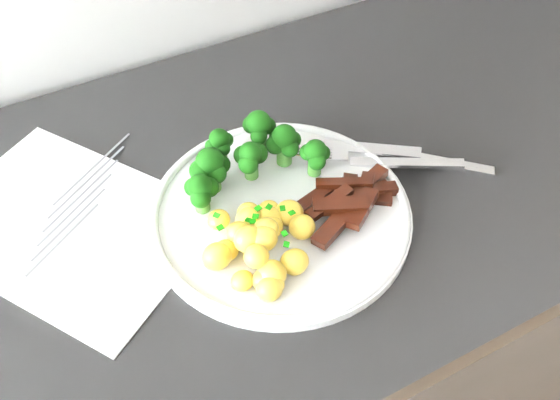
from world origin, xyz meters
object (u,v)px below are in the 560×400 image
plate (280,212)px  knife (430,161)px  beef_strips (352,199)px  fork (382,160)px  recipe_paper (70,225)px  potatoes (262,243)px  counter (285,352)px  broccoli (247,155)px

plate → knife: 0.21m
beef_strips → knife: (0.13, 0.02, -0.01)m
fork → recipe_paper: bearing=165.6°
potatoes → fork: size_ratio=0.77×
recipe_paper → potatoes: bearing=-39.3°
recipe_paper → fork: bearing=-14.4°
counter → fork: 0.49m
recipe_paper → broccoli: broccoli is taller
plate → fork: 0.15m
fork → knife: size_ratio=1.01×
counter → plate: (-0.04, -0.05, 0.46)m
recipe_paper → potatoes: (0.18, -0.15, 0.03)m
counter → potatoes: bearing=-131.2°
broccoli → beef_strips: 0.13m
recipe_paper → potatoes: potatoes is taller
beef_strips → counter: bearing=118.0°
broccoli → knife: (0.22, -0.08, -0.04)m
counter → plate: plate is taller
beef_strips → knife: beef_strips is taller
counter → knife: 0.50m
fork → knife: bearing=-19.6°
counter → broccoli: (-0.04, 0.02, 0.50)m
potatoes → knife: bearing=6.6°
potatoes → knife: (0.25, 0.03, -0.02)m
recipe_paper → beef_strips: (0.30, -0.13, 0.02)m
recipe_paper → fork: (0.37, -0.09, 0.02)m
counter → beef_strips: bearing=-62.0°
plate → potatoes: size_ratio=2.24×
broccoli → beef_strips: broccoli is taller
potatoes → fork: potatoes is taller
counter → knife: (0.17, -0.06, 0.46)m
beef_strips → broccoli: bearing=131.9°
recipe_paper → knife: knife is taller
fork → broccoli: bearing=159.3°
broccoli → potatoes: broccoli is taller
plate → potatoes: potatoes is taller
broccoli → knife: 0.23m
plate → potatoes: (-0.05, -0.04, 0.02)m
counter → fork: bearing=-20.6°
recipe_paper → beef_strips: 0.33m
plate → potatoes: bearing=-136.6°
plate → broccoli: bearing=97.7°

